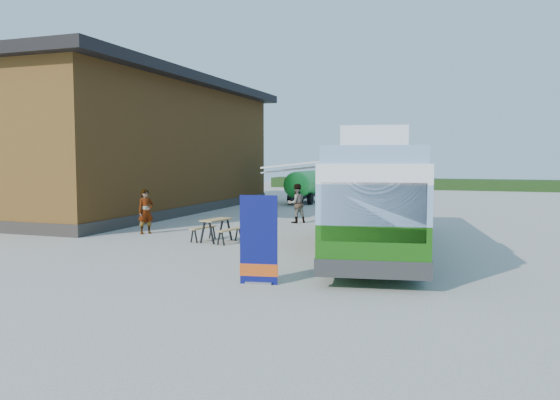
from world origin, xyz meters
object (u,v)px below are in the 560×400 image
at_px(banner, 259,248).
at_px(slurry_tanker, 305,184).
at_px(picnic_table, 216,225).
at_px(person_b, 296,203).
at_px(bus, 374,194).
at_px(person_a, 146,212).

relative_size(banner, slurry_tanker, 0.37).
bearing_deg(picnic_table, person_b, 92.12).
height_order(picnic_table, slurry_tanker, slurry_tanker).
bearing_deg(slurry_tanker, banner, -75.98).
height_order(bus, picnic_table, bus).
bearing_deg(slurry_tanker, person_b, -75.42).
xyz_separation_m(bus, person_a, (-9.22, 0.52, -0.95)).
xyz_separation_m(banner, slurry_tanker, (-5.71, 23.22, 0.37)).
distance_m(bus, slurry_tanker, 18.60).
relative_size(banner, person_b, 1.18).
bearing_deg(bus, banner, -114.95).
bearing_deg(slurry_tanker, bus, -66.23).
bearing_deg(person_b, person_a, 7.65).
xyz_separation_m(banner, picnic_table, (-3.88, 5.68, -0.26)).
height_order(banner, slurry_tanker, slurry_tanker).
bearing_deg(picnic_table, slurry_tanker, 106.75).
relative_size(bus, slurry_tanker, 2.17).
xyz_separation_m(banner, person_b, (-2.89, 12.21, 0.03)).
xyz_separation_m(person_a, person_b, (4.61, 5.51, 0.02)).
bearing_deg(banner, picnic_table, 114.94).
bearing_deg(person_b, picnic_table, 38.87).
relative_size(person_a, slurry_tanker, 0.30).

